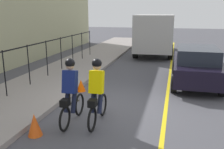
# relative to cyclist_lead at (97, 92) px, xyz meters

# --- Properties ---
(ground_plane) EXTENTS (80.00, 80.00, 0.00)m
(ground_plane) POSITION_rel_cyclist_lead_xyz_m (1.49, -0.18, -0.91)
(ground_plane) COLOR #48484E
(lane_line_centre) EXTENTS (36.00, 0.12, 0.01)m
(lane_line_centre) POSITION_rel_cyclist_lead_xyz_m (1.49, -1.78, -0.91)
(lane_line_centre) COLOR yellow
(lane_line_centre) RESTS_ON ground
(sidewalk) EXTENTS (40.00, 3.20, 0.15)m
(sidewalk) POSITION_rel_cyclist_lead_xyz_m (1.49, 3.22, -0.84)
(sidewalk) COLOR gray
(sidewalk) RESTS_ON ground
(iron_fence) EXTENTS (14.63, 0.04, 1.60)m
(iron_fence) POSITION_rel_cyclist_lead_xyz_m (2.49, 3.62, 0.38)
(iron_fence) COLOR black
(iron_fence) RESTS_ON sidewalk
(cyclist_lead) EXTENTS (1.71, 0.36, 1.83)m
(cyclist_lead) POSITION_rel_cyclist_lead_xyz_m (0.00, 0.00, 0.00)
(cyclist_lead) COLOR black
(cyclist_lead) RESTS_ON ground
(cyclist_follow) EXTENTS (1.71, 0.36, 1.83)m
(cyclist_follow) POSITION_rel_cyclist_lead_xyz_m (-0.15, 0.69, 0.00)
(cyclist_follow) COLOR black
(cyclist_follow) RESTS_ON ground
(patrol_sedan) EXTENTS (4.40, 1.92, 1.58)m
(patrol_sedan) POSITION_rel_cyclist_lead_xyz_m (4.78, -2.84, -0.09)
(patrol_sedan) COLOR black
(patrol_sedan) RESTS_ON ground
(box_truck_background) EXTENTS (6.80, 2.75, 2.78)m
(box_truck_background) POSITION_rel_cyclist_lead_xyz_m (12.04, -0.47, 0.64)
(box_truck_background) COLOR #B7B4B1
(box_truck_background) RESTS_ON ground
(traffic_cone_near) EXTENTS (0.36, 0.36, 0.46)m
(traffic_cone_near) POSITION_rel_cyclist_lead_xyz_m (2.62, 1.49, -0.68)
(traffic_cone_near) COLOR #F95000
(traffic_cone_near) RESTS_ON ground
(traffic_cone_far) EXTENTS (0.36, 0.36, 0.57)m
(traffic_cone_far) POSITION_rel_cyclist_lead_xyz_m (-1.01, 1.30, -0.62)
(traffic_cone_far) COLOR #EB5415
(traffic_cone_far) RESTS_ON ground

